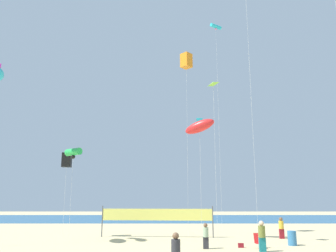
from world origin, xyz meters
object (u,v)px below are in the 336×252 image
Objects in this scene: folding_beach_chair at (259,240)px; beach_handbag at (241,245)px; beachgoer_sage_shirt at (206,235)px; beachgoer_olive_shirt at (262,235)px; trash_barrel at (293,238)px; kite_red_inflatable at (200,126)px; kite_black_box at (67,160)px; kite_orange_box at (187,61)px; beachgoer_mustard_shirt at (282,227)px; kite_lime_diamond at (213,85)px; kite_cyan_tube at (216,28)px; volleyball_net at (157,216)px; beachgoer_charcoal_shirt at (176,252)px; kite_green_tube at (74,152)px.

folding_beach_chair is 2.62× the size of beach_handbag.
beachgoer_olive_shirt reaches higher than beachgoer_sage_shirt.
trash_barrel is 10.18m from kite_red_inflatable.
kite_orange_box is at bearing 9.30° from kite_black_box.
beachgoer_mustard_shirt is at bearing 40.53° from beachgoer_olive_shirt.
beachgoer_olive_shirt is at bearing -80.63° from beachgoer_mustard_shirt.
kite_lime_diamond reaches higher than beach_handbag.
kite_orange_box is at bearing -124.15° from kite_cyan_tube.
folding_beach_chair is 15.94m from kite_black_box.
beachgoer_olive_shirt is 10.81m from kite_lime_diamond.
kite_cyan_tube is 1.36× the size of kite_orange_box.
kite_lime_diamond is at bearing -45.80° from volleyball_net.
beachgoer_charcoal_shirt is 20.50m from kite_orange_box.
kite_black_box is at bearing 157.38° from beach_handbag.
kite_red_inflatable reaches higher than beach_handbag.
kite_orange_box reaches higher than beachgoer_mustard_shirt.
folding_beach_chair is 14.43m from kite_green_tube.
beachgoer_olive_shirt is at bearing -48.74° from volleyball_net.
beachgoer_olive_shirt reaches higher than beachgoer_mustard_shirt.
kite_black_box is at bearing -178.15° from volleyball_net.
beachgoer_olive_shirt is 0.26× the size of kite_black_box.
beach_handbag is at bearing -164.86° from trash_barrel.
kite_green_tube is at bearing 172.03° from trash_barrel.
kite_lime_diamond is (0.79, -2.38, 2.60)m from kite_red_inflatable.
beachgoer_mustard_shirt is at bearing 31.97° from kite_lime_diamond.
beach_handbag is at bearing -14.87° from kite_green_tube.
beachgoer_charcoal_shirt is at bearing -55.10° from kite_green_tube.
volleyball_net is (-9.00, 4.60, 1.19)m from trash_barrel.
beachgoer_charcoal_shirt is 14.10m from kite_green_tube.
beachgoer_sage_shirt is at bearing 137.03° from beachgoer_olive_shirt.
beachgoer_olive_shirt is 0.08× the size of kite_cyan_tube.
volleyball_net is at bearing 134.20° from kite_lime_diamond.
beachgoer_olive_shirt is 14.50m from kite_green_tube.
beachgoer_olive_shirt is at bearing -66.31° from kite_orange_box.
kite_green_tube is at bearing -156.32° from kite_orange_box.
beachgoer_mustard_shirt reaches higher than folding_beach_chair.
beachgoer_olive_shirt is at bearing -20.74° from kite_green_tube.
beachgoer_mustard_shirt is at bearing 48.68° from beach_handbag.
folding_beach_chair is 0.97× the size of trash_barrel.
beachgoer_sage_shirt is at bearing -117.76° from kite_lime_diamond.
beachgoer_olive_shirt is at bearing -27.05° from kite_black_box.
beachgoer_charcoal_shirt is 13.73m from kite_red_inflatable.
beachgoer_olive_shirt is 7.82m from beachgoer_charcoal_shirt.
beachgoer_mustard_shirt is 17.67m from kite_black_box.
kite_cyan_tube is (2.98, 12.78, 20.63)m from beachgoer_sage_shirt.
kite_orange_box is at bearing 137.08° from trash_barrel.
beach_handbag is 0.04× the size of kite_red_inflatable.
beachgoer_mustard_shirt is (6.33, 5.16, 0.03)m from beachgoer_sage_shirt.
kite_cyan_tube is at bearing 79.51° from kite_lime_diamond.
kite_orange_box reaches higher than beachgoer_olive_shirt.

